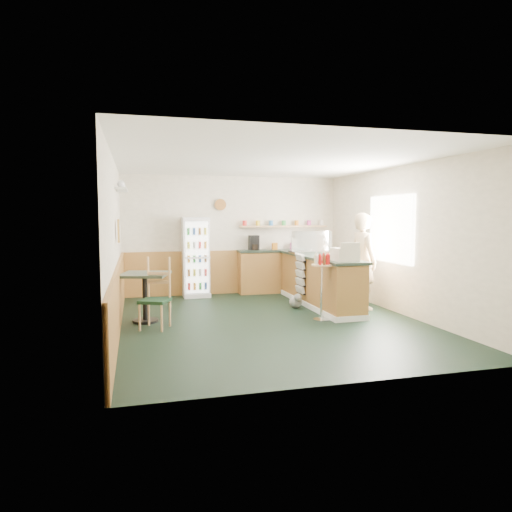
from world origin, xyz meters
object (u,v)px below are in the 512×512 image
object	(u,v)px
shopkeeper	(363,261)
condiment_stand	(322,275)
cafe_table	(145,288)
display_case	(310,242)
cafe_chair	(154,291)
cash_register	(345,254)
drinks_fridge	(196,257)

from	to	relation	value
shopkeeper	condiment_stand	size ratio (longest dim) A/B	1.64
shopkeeper	cafe_table	world-z (taller)	shopkeeper
shopkeeper	cafe_table	size ratio (longest dim) A/B	1.98
display_case	cafe_table	distance (m)	3.63
cafe_table	cafe_chair	world-z (taller)	cafe_chair
cash_register	cafe_chair	world-z (taller)	cash_register
drinks_fridge	display_case	world-z (taller)	drinks_fridge
cash_register	shopkeeper	bearing A→B (deg)	45.04
condiment_stand	cafe_table	size ratio (longest dim) A/B	1.21
display_case	condiment_stand	size ratio (longest dim) A/B	0.72
drinks_fridge	cash_register	distance (m)	3.61
cash_register	cafe_chair	bearing A→B (deg)	-179.87
cash_register	cafe_table	size ratio (longest dim) A/B	0.44
cafe_table	cash_register	bearing A→B (deg)	-9.49
condiment_stand	cafe_table	bearing A→B (deg)	167.85
cash_register	shopkeeper	world-z (taller)	shopkeeper
cafe_chair	cash_register	bearing A→B (deg)	21.69
cash_register	drinks_fridge	bearing A→B (deg)	131.29
drinks_fridge	cafe_chair	size ratio (longest dim) A/B	1.56
cash_register	condiment_stand	xyz separation A→B (m)	(-0.46, -0.06, -0.34)
display_case	cash_register	world-z (taller)	display_case
drinks_fridge	cash_register	xyz separation A→B (m)	(2.25, -2.81, 0.24)
cash_register	cafe_table	world-z (taller)	cash_register
condiment_stand	cafe_chair	distance (m)	2.81
display_case	shopkeeper	bearing A→B (deg)	-55.49
drinks_fridge	shopkeeper	world-z (taller)	shopkeeper
drinks_fridge	condiment_stand	xyz separation A→B (m)	(1.79, -2.88, -0.10)
drinks_fridge	cafe_chair	bearing A→B (deg)	-110.77
shopkeeper	condiment_stand	xyz separation A→B (m)	(-1.16, -0.70, -0.15)
display_case	cafe_table	size ratio (longest dim) A/B	0.87
cash_register	display_case	bearing A→B (deg)	92.65
drinks_fridge	cash_register	world-z (taller)	drinks_fridge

